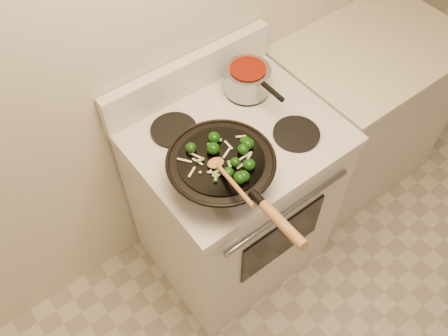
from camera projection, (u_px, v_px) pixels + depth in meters
stove at (233, 197)px, 2.17m from camera, size 0.78×0.67×1.08m
counter_unit at (356, 114)px, 2.51m from camera, size 0.87×0.62×0.91m
wok at (222, 169)px, 1.61m from camera, size 0.37×0.62×0.21m
stirfry at (231, 156)px, 1.56m from camera, size 0.26×0.24×0.04m
wooden_spoon at (226, 175)px, 1.50m from camera, size 0.08×0.26×0.08m
saucepan at (248, 79)px, 1.90m from camera, size 0.19×0.30×0.11m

